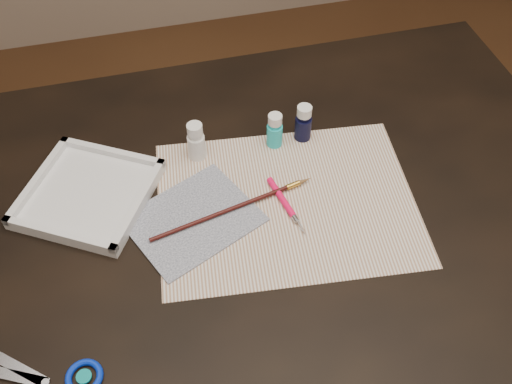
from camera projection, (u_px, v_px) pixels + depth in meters
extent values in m
cube|color=#422614|center=(256.00, 376.00, 1.61)|extent=(3.50, 3.50, 0.02)
cube|color=black|center=(256.00, 310.00, 1.31)|extent=(1.30, 0.90, 0.75)
cube|color=silver|center=(287.00, 202.00, 1.04)|extent=(0.50, 0.40, 0.00)
cube|color=#121B33|center=(193.00, 219.00, 1.01)|extent=(0.26, 0.24, 0.00)
cylinder|color=white|center=(196.00, 141.00, 1.08)|extent=(0.04, 0.04, 0.08)
cylinder|color=#20C2CB|center=(275.00, 130.00, 1.11)|extent=(0.03, 0.03, 0.08)
cylinder|color=black|center=(303.00, 123.00, 1.12)|extent=(0.03, 0.03, 0.08)
cube|color=silver|center=(88.00, 193.00, 1.04)|extent=(0.30, 0.30, 0.03)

